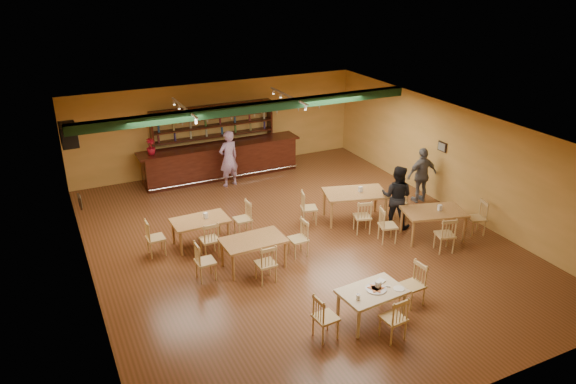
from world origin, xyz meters
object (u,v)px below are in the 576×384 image
bar_counter (221,161)px  dining_table_c (254,253)px  dining_table_a (201,232)px  patron_bar (229,159)px  dining_table_b (354,206)px  patron_right_a (397,197)px  near_table (371,305)px  dining_table_d (432,224)px

bar_counter → dining_table_c: size_ratio=3.70×
dining_table_a → patron_bar: 3.98m
dining_table_b → patron_right_a: bearing=-28.9°
bar_counter → near_table: bar_counter is taller
bar_counter → dining_table_a: size_ratio=3.86×
dining_table_a → dining_table_c: size_ratio=0.96×
bar_counter → near_table: (0.10, -8.74, -0.22)m
near_table → patron_bar: patron_bar is taller
near_table → patron_right_a: bearing=43.2°
near_table → patron_right_a: size_ratio=0.74×
dining_table_b → dining_table_d: size_ratio=1.08×
bar_counter → dining_table_d: 7.37m
dining_table_a → patron_bar: (2.00, 3.40, 0.56)m
bar_counter → dining_table_c: bar_counter is taller
patron_right_a → dining_table_a: bearing=34.8°
dining_table_a → near_table: size_ratio=1.08×
dining_table_b → near_table: dining_table_b is taller
dining_table_d → dining_table_b: bearing=140.7°
dining_table_a → patron_right_a: patron_right_a is taller
dining_table_b → patron_bar: 4.51m
dining_table_b → near_table: size_ratio=1.30×
bar_counter → near_table: size_ratio=4.19×
dining_table_c → dining_table_d: bearing=-8.8°
dining_table_b → dining_table_c: size_ratio=1.14×
patron_bar → bar_counter: bearing=-104.3°
dining_table_a → near_table: (2.12, -4.52, -0.00)m
dining_table_b → patron_right_a: patron_right_a is taller
bar_counter → dining_table_a: bar_counter is taller
dining_table_a → dining_table_d: (5.53, -2.26, 0.04)m
dining_table_d → near_table: dining_table_d is taller
patron_right_a → near_table: bearing=96.7°
bar_counter → dining_table_a: 4.69m
dining_table_b → dining_table_c: dining_table_b is taller
dining_table_d → patron_bar: bearing=137.4°
dining_table_c → bar_counter: bearing=77.0°
dining_table_c → near_table: dining_table_c is taller
dining_table_c → patron_bar: (1.22, 5.00, 0.55)m
dining_table_a → dining_table_c: bearing=-65.2°
dining_table_a → patron_bar: size_ratio=0.77×
patron_bar → near_table: bearing=78.1°
dining_table_a → dining_table_b: (4.27, -0.48, 0.07)m
dining_table_a → patron_right_a: (5.07, -1.28, 0.52)m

